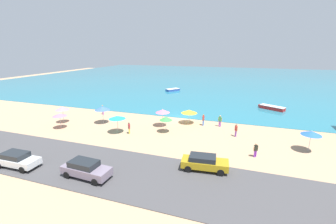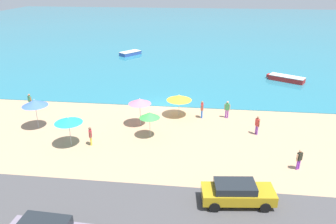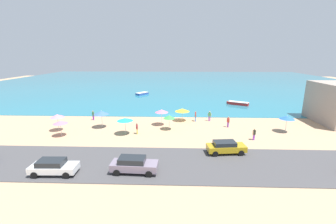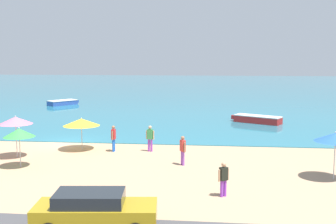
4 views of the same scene
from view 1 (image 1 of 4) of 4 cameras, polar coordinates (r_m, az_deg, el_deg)
ground_plane at (r=37.28m, az=3.47°, el=-1.58°), size 160.00×160.00×0.00m
sea at (r=90.51m, az=12.90°, el=8.36°), size 150.00×110.00×0.05m
coastal_road at (r=21.83m, az=-9.70°, el=-14.95°), size 80.00×8.00×0.06m
beach_umbrella_0 at (r=30.39m, az=-0.54°, el=-1.65°), size 1.76×1.76×2.32m
beach_umbrella_1 at (r=35.52m, az=-25.84°, el=-0.67°), size 1.93×1.93×2.28m
beach_umbrella_2 at (r=29.28m, az=32.63°, el=-4.53°), size 2.10×2.10×2.49m
beach_umbrella_3 at (r=30.93m, az=-12.80°, el=-1.34°), size 2.24×2.24×2.48m
beach_umbrella_4 at (r=32.69m, az=-1.37°, el=0.24°), size 2.08×2.08×2.65m
beach_umbrella_5 at (r=37.98m, az=-25.27°, el=0.84°), size 1.96×1.96×2.61m
beach_umbrella_6 at (r=34.29m, az=5.40°, el=0.13°), size 2.45×2.45×2.21m
beach_umbrella_7 at (r=35.49m, az=-16.33°, el=0.93°), size 2.26×2.26×2.74m
bather_0 at (r=30.59m, az=16.89°, el=-4.29°), size 0.37×0.51×1.72m
bather_1 at (r=25.70m, az=21.38°, el=-8.80°), size 0.48×0.39×1.59m
bather_2 at (r=33.87m, az=8.96°, el=-1.81°), size 0.25×0.57×1.74m
bather_3 at (r=33.84m, az=13.06°, el=-2.05°), size 0.56×0.27×1.74m
bather_4 at (r=30.73m, az=-9.85°, el=-3.88°), size 0.32×0.55×1.59m
bather_5 at (r=40.70m, az=-16.25°, el=0.67°), size 0.50×0.38×1.67m
parked_car_2 at (r=21.86m, az=9.20°, el=-12.49°), size 4.49×2.15×1.44m
parked_car_3 at (r=26.50m, az=-33.99°, el=-9.92°), size 4.33×1.91×1.44m
parked_car_4 at (r=21.73m, az=-20.13°, el=-13.38°), size 4.52×1.96×1.54m
skiff_nearshore at (r=61.13m, az=1.22°, el=5.66°), size 3.55×3.97×0.63m
skiff_offshore at (r=46.58m, az=24.89°, el=1.01°), size 4.71×3.40×0.69m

